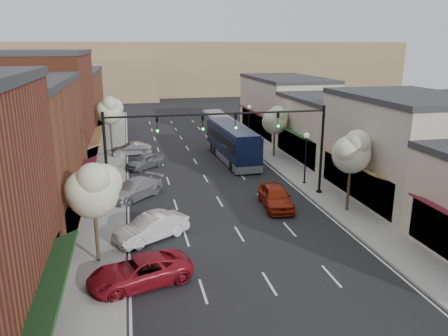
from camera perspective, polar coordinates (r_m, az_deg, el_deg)
ground at (r=25.66m, az=3.12°, el=-10.40°), size 160.00×160.00×0.00m
sidewalk_left at (r=42.25m, az=-14.79°, el=-0.20°), size 2.80×73.00×0.15m
sidewalk_right at (r=44.67m, az=7.24°, el=1.06°), size 2.80×73.00×0.15m
curb_left at (r=42.20m, az=-12.90°, el=-0.09°), size 0.25×73.00×0.17m
curb_right at (r=44.23m, az=5.52°, el=0.97°), size 0.25×73.00×0.17m
bldg_left_midfar at (r=43.33m, az=-23.00°, el=6.68°), size 10.14×14.10×10.90m
bldg_left_far at (r=59.15m, az=-20.18°, el=7.85°), size 10.14×18.10×8.40m
bldg_right_midnear at (r=35.32m, az=22.48°, el=2.46°), size 9.14×12.10×7.90m
bldg_right_midfar at (r=45.59m, az=13.90°, el=5.01°), size 9.14×12.10×6.40m
bldg_right_far at (r=58.24m, az=7.90°, el=8.06°), size 9.14×16.10×7.40m
hill_far at (r=112.47m, az=-9.37°, el=12.83°), size 120.00×30.00×12.00m
hill_near at (r=102.17m, az=-23.28°, el=10.39°), size 50.00×20.00×8.00m
signal_mast_right at (r=33.10m, az=8.98°, el=3.92°), size 8.22×0.46×7.00m
signal_mast_left at (r=30.91m, az=-10.88°, el=2.99°), size 8.22×0.46×7.00m
tree_right_near at (r=30.69m, az=16.44°, el=2.21°), size 2.85×2.65×5.95m
tree_right_far at (r=45.17m, az=6.73°, el=6.33°), size 2.85×2.65×5.43m
tree_left_near at (r=23.31m, az=-16.67°, el=-2.61°), size 2.85×2.65×5.69m
tree_left_far at (r=48.62m, az=-14.70°, el=7.32°), size 2.85×2.65×6.13m
lamp_post_near at (r=36.52m, az=10.66°, el=2.35°), size 0.44×0.44×4.44m
lamp_post_far at (r=52.76m, az=3.29°, el=6.67°), size 0.44×0.44×4.44m
coach_bus at (r=44.08m, az=1.05°, el=3.36°), size 3.04×11.69×3.54m
red_hatchback at (r=31.64m, az=6.76°, el=-3.70°), size 2.37×4.98×1.64m
parked_car_a at (r=22.15m, az=-10.97°, el=-13.13°), size 5.51×3.67×1.40m
parked_car_b at (r=26.73m, az=-9.49°, el=-7.68°), size 4.82×3.78×1.53m
parked_car_c at (r=33.95m, az=-11.64°, el=-2.71°), size 5.04×5.07×1.47m
parked_car_d at (r=42.10m, az=-10.27°, el=0.90°), size 4.17×3.93×1.39m
parked_car_e at (r=47.37m, az=-11.96°, el=2.42°), size 4.21×1.99×1.33m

